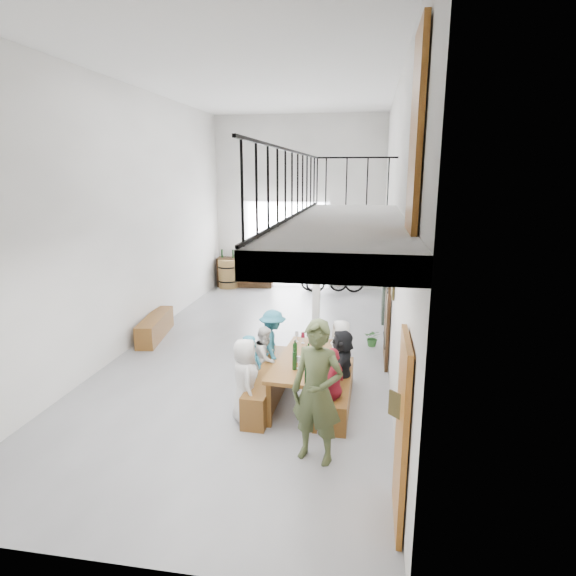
% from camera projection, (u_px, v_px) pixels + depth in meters
% --- Properties ---
extents(floor, '(12.00, 12.00, 0.00)m').
position_uv_depth(floor, '(258.00, 348.00, 10.43)').
color(floor, slate).
rests_on(floor, ground).
extents(room_walls, '(12.00, 12.00, 12.00)m').
position_uv_depth(room_walls, '(255.00, 181.00, 9.60)').
color(room_walls, white).
rests_on(room_walls, ground).
extents(gateway_portal, '(2.80, 0.08, 2.80)m').
position_uv_depth(gateway_portal, '(286.00, 245.00, 15.86)').
color(gateway_portal, white).
rests_on(gateway_portal, ground).
extents(right_wall_decor, '(0.07, 8.28, 5.07)m').
position_uv_depth(right_wall_decor, '(393.00, 297.00, 7.79)').
color(right_wall_decor, '#A25B18').
rests_on(right_wall_decor, ground).
extents(balcony, '(1.52, 5.62, 4.00)m').
position_uv_depth(balcony, '(346.00, 230.00, 6.42)').
color(balcony, silver).
rests_on(balcony, ground).
extents(tasting_table, '(0.98, 2.07, 0.79)m').
position_uv_depth(tasting_table, '(304.00, 363.00, 7.79)').
color(tasting_table, brown).
rests_on(tasting_table, ground).
extents(bench_inner, '(0.44, 2.28, 0.52)m').
position_uv_depth(bench_inner, '(270.00, 384.00, 8.06)').
color(bench_inner, brown).
rests_on(bench_inner, ground).
extents(bench_wall, '(0.28, 2.01, 0.46)m').
position_uv_depth(bench_wall, '(342.00, 393.00, 7.81)').
color(bench_wall, brown).
rests_on(bench_wall, ground).
extents(tableware, '(0.47, 1.30, 0.35)m').
position_uv_depth(tableware, '(304.00, 352.00, 7.64)').
color(tableware, black).
rests_on(tableware, tasting_table).
extents(side_bench, '(0.66, 1.84, 0.51)m').
position_uv_depth(side_bench, '(155.00, 327.00, 11.07)').
color(side_bench, brown).
rests_on(side_bench, ground).
extents(oak_barrel, '(0.64, 0.64, 0.94)m').
position_uv_depth(oak_barrel, '(228.00, 274.00, 15.85)').
color(oak_barrel, olive).
rests_on(oak_barrel, ground).
extents(serving_counter, '(1.86, 0.63, 0.96)m').
position_uv_depth(serving_counter, '(245.00, 272.00, 16.02)').
color(serving_counter, '#392510').
rests_on(serving_counter, ground).
extents(counter_bottles, '(1.58, 0.17, 0.28)m').
position_uv_depth(counter_bottles, '(245.00, 254.00, 15.86)').
color(counter_bottles, black).
rests_on(counter_bottles, serving_counter).
extents(guest_left_a, '(0.61, 0.74, 1.31)m').
position_uv_depth(guest_left_a, '(245.00, 380.00, 7.29)').
color(guest_left_a, silver).
rests_on(guest_left_a, ground).
extents(guest_left_b, '(0.36, 0.48, 1.22)m').
position_uv_depth(guest_left_b, '(252.00, 371.00, 7.71)').
color(guest_left_b, teal).
rests_on(guest_left_b, ground).
extents(guest_left_c, '(0.52, 0.62, 1.12)m').
position_uv_depth(guest_left_c, '(266.00, 357.00, 8.42)').
color(guest_left_c, silver).
rests_on(guest_left_c, ground).
extents(guest_left_d, '(0.66, 0.93, 1.30)m').
position_uv_depth(guest_left_d, '(273.00, 344.00, 8.79)').
color(guest_left_d, teal).
rests_on(guest_left_d, ground).
extents(guest_right_a, '(0.50, 0.78, 1.24)m').
position_uv_depth(guest_right_a, '(332.00, 387.00, 7.11)').
color(guest_right_a, maroon).
rests_on(guest_right_a, ground).
extents(guest_right_b, '(0.56, 1.20, 1.24)m').
position_uv_depth(guest_right_b, '(342.00, 366.00, 7.90)').
color(guest_right_b, black).
rests_on(guest_right_b, ground).
extents(guest_right_c, '(0.54, 0.69, 1.24)m').
position_uv_depth(guest_right_c, '(340.00, 354.00, 8.41)').
color(guest_right_c, silver).
rests_on(guest_right_c, ground).
extents(host_standing, '(0.80, 0.64, 1.92)m').
position_uv_depth(host_standing, '(317.00, 392.00, 6.19)').
color(host_standing, '#404A2A').
rests_on(host_standing, ground).
extents(potted_plant, '(0.39, 0.35, 0.39)m').
position_uv_depth(potted_plant, '(373.00, 338.00, 10.52)').
color(potted_plant, '#1F5023').
rests_on(potted_plant, ground).
extents(bicycle_near, '(1.96, 0.99, 0.98)m').
position_uv_depth(bicycle_near, '(335.00, 277.00, 15.19)').
color(bicycle_near, black).
rests_on(bicycle_near, ground).
extents(bicycle_far, '(1.53, 0.57, 0.90)m').
position_uv_depth(bicycle_far, '(324.00, 278.00, 15.33)').
color(bicycle_far, black).
rests_on(bicycle_far, ground).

